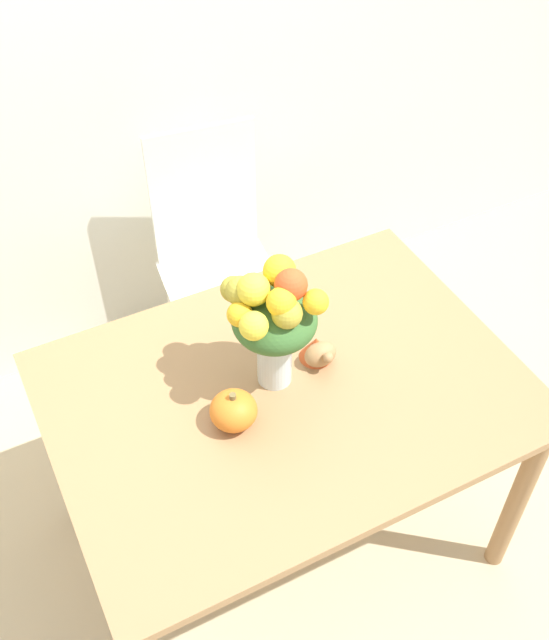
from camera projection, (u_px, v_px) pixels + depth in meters
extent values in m
plane|color=tan|center=(284.00, 530.00, 2.60)|extent=(12.00, 12.00, 0.00)
cube|color=silver|center=(118.00, 18.00, 2.39)|extent=(8.00, 0.06, 2.70)
cube|color=#9E754C|center=(287.00, 392.00, 2.07)|extent=(1.29, 0.94, 0.03)
cylinder|color=#9E754C|center=(518.00, 498.00, 2.27)|extent=(0.06, 0.06, 0.74)
cylinder|color=#9E754C|center=(66.00, 444.00, 2.41)|extent=(0.06, 0.06, 0.74)
cylinder|color=#9E754C|center=(373.00, 327.00, 2.79)|extent=(0.06, 0.06, 0.74)
cylinder|color=silver|center=(274.00, 356.00, 2.02)|extent=(0.10, 0.10, 0.18)
cylinder|color=silver|center=(274.00, 368.00, 2.06)|extent=(0.08, 0.08, 0.08)
cylinder|color=#38662D|center=(281.00, 346.00, 2.00)|extent=(0.01, 0.01, 0.23)
cylinder|color=#38662D|center=(273.00, 343.00, 2.01)|extent=(0.01, 0.01, 0.23)
cylinder|color=#38662D|center=(267.00, 347.00, 2.00)|extent=(0.00, 0.00, 0.23)
cylinder|color=#38662D|center=(271.00, 353.00, 1.99)|extent=(0.00, 0.01, 0.23)
cylinder|color=#38662D|center=(280.00, 352.00, 1.99)|extent=(0.00, 0.00, 0.23)
ellipsoid|color=#38662D|center=(274.00, 320.00, 1.92)|extent=(0.22, 0.22, 0.13)
sphere|color=yellow|center=(240.00, 314.00, 1.85)|extent=(0.07, 0.07, 0.07)
sphere|color=yellow|center=(282.00, 303.00, 1.81)|extent=(0.08, 0.08, 0.08)
sphere|color=yellow|center=(316.00, 302.00, 1.83)|extent=(0.07, 0.07, 0.07)
sphere|color=#D64C23|center=(291.00, 285.00, 1.83)|extent=(0.08, 0.08, 0.08)
sphere|color=yellow|center=(253.00, 289.00, 1.84)|extent=(0.09, 0.09, 0.09)
sphere|color=yellow|center=(254.00, 326.00, 1.80)|extent=(0.07, 0.07, 0.07)
sphere|color=yellow|center=(280.00, 271.00, 1.87)|extent=(0.09, 0.09, 0.09)
sphere|color=#AD9E33|center=(234.00, 289.00, 1.94)|extent=(0.07, 0.07, 0.07)
sphere|color=#AD9E33|center=(287.00, 314.00, 1.83)|extent=(0.08, 0.08, 0.08)
sphere|color=#AD9E33|center=(241.00, 291.00, 1.87)|extent=(0.08, 0.08, 0.08)
ellipsoid|color=orange|center=(234.00, 410.00, 1.94)|extent=(0.13, 0.13, 0.10)
cylinder|color=brown|center=(233.00, 397.00, 1.90)|extent=(0.02, 0.02, 0.02)
ellipsoid|color=#A87A4C|center=(320.00, 354.00, 2.10)|extent=(0.09, 0.07, 0.07)
cone|color=#C64C23|center=(316.00, 348.00, 2.11)|extent=(0.09, 0.09, 0.08)
sphere|color=#A87A4C|center=(328.00, 357.00, 2.06)|extent=(0.03, 0.03, 0.03)
cube|color=white|center=(224.00, 286.00, 2.80)|extent=(0.47, 0.47, 0.02)
cylinder|color=white|center=(197.00, 372.00, 2.82)|extent=(0.04, 0.04, 0.46)
cylinder|color=white|center=(282.00, 349.00, 2.90)|extent=(0.04, 0.04, 0.46)
cylinder|color=white|center=(174.00, 312.00, 3.04)|extent=(0.04, 0.04, 0.46)
cylinder|color=white|center=(253.00, 293.00, 3.12)|extent=(0.04, 0.04, 0.46)
cube|color=white|center=(204.00, 194.00, 2.74)|extent=(0.40, 0.06, 0.55)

